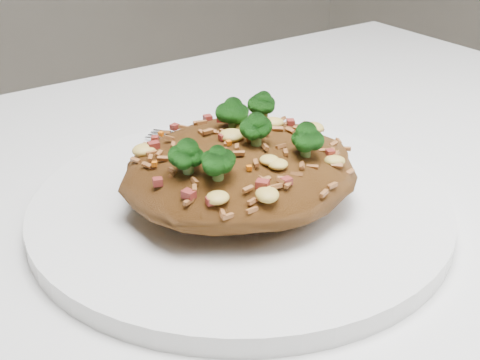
# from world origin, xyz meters

# --- Properties ---
(plate) EXTENTS (0.29, 0.29, 0.01)m
(plate) POSITION_xyz_m (0.12, 0.05, 0.76)
(plate) COLOR white
(plate) RESTS_ON dining_table
(fried_rice) EXTENTS (0.16, 0.15, 0.07)m
(fried_rice) POSITION_xyz_m (0.12, 0.05, 0.79)
(fried_rice) COLOR brown
(fried_rice) RESTS_ON plate
(fork) EXTENTS (0.11, 0.14, 0.00)m
(fork) POSITION_xyz_m (0.17, 0.12, 0.77)
(fork) COLOR silver
(fork) RESTS_ON plate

